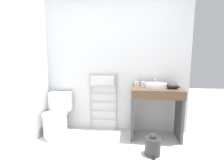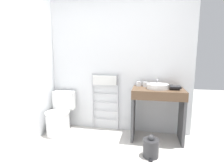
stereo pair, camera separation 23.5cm
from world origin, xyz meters
name	(u,v)px [view 2 (the right image)]	position (x,y,z in m)	size (l,w,h in m)	color
wall_back	(116,65)	(0.00, 1.62, 1.19)	(2.64, 0.12, 2.37)	silver
wall_side	(23,68)	(-1.26, 0.78, 1.19)	(0.12, 2.30, 2.37)	silver
toilet	(60,117)	(-0.94, 1.22, 0.29)	(0.41, 0.56, 0.72)	white
towel_radiator	(105,90)	(-0.19, 1.51, 0.75)	(0.50, 0.06, 1.04)	silver
vanity_counter	(157,107)	(0.73, 1.29, 0.56)	(0.81, 0.51, 0.85)	brown
sink_basin	(158,86)	(0.72, 1.30, 0.89)	(0.34, 0.34, 0.08)	white
faucet	(157,82)	(0.72, 1.49, 0.93)	(0.02, 0.10, 0.13)	silver
cup_near_wall	(139,84)	(0.42, 1.47, 0.89)	(0.08, 0.08, 0.08)	white
cup_near_edge	(145,84)	(0.53, 1.43, 0.89)	(0.08, 0.08, 0.08)	white
hair_dryer	(175,88)	(0.98, 1.25, 0.88)	(0.19, 0.17, 0.07)	black
trash_bin	(151,147)	(0.64, 0.77, 0.13)	(0.22, 0.25, 0.31)	#333335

